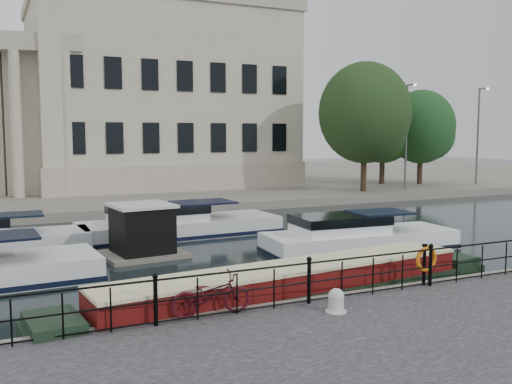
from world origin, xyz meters
TOP-DOWN VIEW (x-y plane):
  - ground_plane at (0.00, 0.00)m, footprint 160.00×160.00m
  - far_bank at (0.00, 39.00)m, footprint 120.00×42.00m
  - railing at (0.00, -2.25)m, footprint 24.14×0.14m
  - civic_building at (-1.00, 34.71)m, footprint 53.55×31.84m
  - lamp_posts at (26.00, 20.70)m, footprint 8.24×1.55m
  - bicycle at (-2.61, -2.10)m, footprint 1.98×0.77m
  - mooring_bollard at (0.23, -3.15)m, footprint 0.53×0.53m
  - life_ring_post at (3.90, -2.17)m, footprint 0.73×0.20m
  - narrowboat at (0.32, -0.75)m, footprint 14.38×3.33m
  - harbour_hut at (-1.88, 7.57)m, footprint 3.38×2.93m
  - cabin_cruisers at (-1.97, 8.21)m, footprint 23.30×9.82m
  - trees at (21.89, 22.56)m, footprint 14.32×10.90m

SIDE VIEW (x-z plane):
  - ground_plane at x=0.00m, z-range 0.00..0.00m
  - far_bank at x=0.00m, z-range 0.00..0.55m
  - narrowboat at x=0.32m, z-range -0.40..1.13m
  - cabin_cruisers at x=-1.97m, z-range -0.63..1.36m
  - mooring_bollard at x=0.23m, z-range 0.53..1.12m
  - harbour_hut at x=-1.88m, z-range -0.14..2.05m
  - bicycle at x=-2.61m, z-range 0.55..1.58m
  - railing at x=0.00m, z-range 0.59..1.81m
  - life_ring_post at x=3.90m, z-range 0.70..1.89m
  - lamp_posts at x=26.00m, z-range 0.76..8.83m
  - trees at x=21.89m, z-range 0.86..10.48m
  - civic_building at x=-1.00m, z-range -1.39..15.46m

